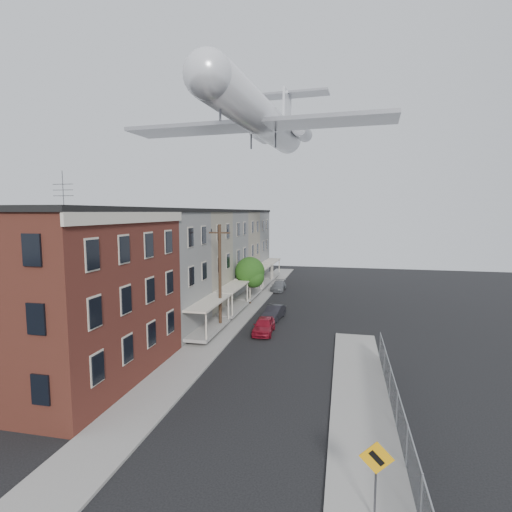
% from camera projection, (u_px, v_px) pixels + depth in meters
% --- Properties ---
extents(ground, '(120.00, 120.00, 0.00)m').
position_uv_depth(ground, '(219.00, 478.00, 15.09)').
color(ground, black).
rests_on(ground, ground).
extents(sidewalk_left, '(3.00, 62.00, 0.12)m').
position_uv_depth(sidewalk_left, '(240.00, 313.00, 39.55)').
color(sidewalk_left, gray).
rests_on(sidewalk_left, ground).
extents(sidewalk_right, '(3.00, 26.00, 0.12)m').
position_uv_depth(sidewalk_right, '(362.00, 414.00, 19.73)').
color(sidewalk_right, gray).
rests_on(sidewalk_right, ground).
extents(curb_left, '(0.15, 62.00, 0.14)m').
position_uv_depth(curb_left, '(254.00, 313.00, 39.24)').
color(curb_left, gray).
rests_on(curb_left, ground).
extents(curb_right, '(0.15, 26.00, 0.14)m').
position_uv_depth(curb_right, '(332.00, 411.00, 20.04)').
color(curb_right, gray).
rests_on(curb_right, ground).
extents(corner_building, '(10.31, 12.30, 12.15)m').
position_uv_depth(corner_building, '(62.00, 293.00, 23.88)').
color(corner_building, '#371B11').
rests_on(corner_building, ground).
extents(row_house_a, '(11.98, 7.00, 10.30)m').
position_uv_depth(row_house_a, '(141.00, 271.00, 33.10)').
color(row_house_a, gray).
rests_on(row_house_a, ground).
extents(row_house_b, '(11.98, 7.00, 10.30)m').
position_uv_depth(row_house_b, '(176.00, 261.00, 39.90)').
color(row_house_b, gray).
rests_on(row_house_b, ground).
extents(row_house_c, '(11.98, 7.00, 10.30)m').
position_uv_depth(row_house_c, '(200.00, 254.00, 46.69)').
color(row_house_c, gray).
rests_on(row_house_c, ground).
extents(row_house_d, '(11.98, 7.00, 10.30)m').
position_uv_depth(row_house_d, '(219.00, 249.00, 53.48)').
color(row_house_d, gray).
rests_on(row_house_d, ground).
extents(row_house_e, '(11.98, 7.00, 10.30)m').
position_uv_depth(row_house_e, '(233.00, 244.00, 60.28)').
color(row_house_e, gray).
rests_on(row_house_e, ground).
extents(chainlink_fence, '(0.06, 18.06, 1.90)m').
position_uv_depth(chainlink_fence, '(397.00, 409.00, 18.33)').
color(chainlink_fence, gray).
rests_on(chainlink_fence, ground).
extents(warning_sign, '(1.10, 0.11, 2.80)m').
position_uv_depth(warning_sign, '(376.00, 468.00, 12.69)').
color(warning_sign, '#515156').
rests_on(warning_sign, ground).
extents(utility_pole, '(1.80, 0.26, 9.00)m').
position_uv_depth(utility_pole, '(220.00, 276.00, 33.24)').
color(utility_pole, black).
rests_on(utility_pole, ground).
extents(street_tree, '(3.22, 3.20, 5.20)m').
position_uv_depth(street_tree, '(251.00, 273.00, 42.94)').
color(street_tree, black).
rests_on(street_tree, ground).
extents(car_near, '(1.76, 4.01, 1.34)m').
position_uv_depth(car_near, '(264.00, 325.00, 32.95)').
color(car_near, maroon).
rests_on(car_near, ground).
extents(car_mid, '(1.81, 4.02, 1.28)m').
position_uv_depth(car_mid, '(274.00, 313.00, 37.30)').
color(car_mid, black).
rests_on(car_mid, ground).
extents(car_far, '(1.66, 4.07, 1.18)m').
position_uv_depth(car_far, '(278.00, 286.00, 51.00)').
color(car_far, slate).
rests_on(car_far, ground).
extents(airplane, '(26.08, 29.78, 8.61)m').
position_uv_depth(airplane, '(262.00, 119.00, 39.93)').
color(airplane, silver).
rests_on(airplane, ground).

